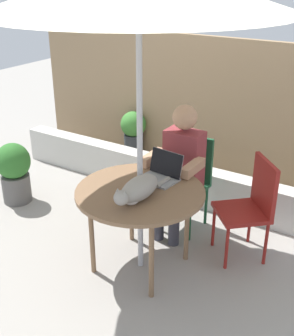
{
  "coord_description": "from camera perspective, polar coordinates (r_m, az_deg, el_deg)",
  "views": [
    {
      "loc": [
        1.67,
        -2.53,
        2.31
      ],
      "look_at": [
        0.0,
        0.1,
        0.86
      ],
      "focal_mm": 47.16,
      "sensor_mm": 36.0,
      "label": 1
    }
  ],
  "objects": [
    {
      "name": "planter_wall_low",
      "position": [
        4.62,
        7.5,
        -2.52
      ],
      "size": [
        4.84,
        0.2,
        0.4
      ],
      "primitive_type": "cube",
      "color": "beige",
      "rests_on": "ground"
    },
    {
      "name": "potted_plant_near_fence",
      "position": [
        5.57,
        -1.76,
        4.49
      ],
      "size": [
        0.32,
        0.32,
        0.66
      ],
      "color": "#33383D",
      "rests_on": "ground"
    },
    {
      "name": "patio_table",
      "position": [
        3.46,
        -0.89,
        -3.73
      ],
      "size": [
        1.02,
        1.02,
        0.71
      ],
      "color": "brown",
      "rests_on": "ground"
    },
    {
      "name": "person_seated",
      "position": [
        3.95,
        4.29,
        0.46
      ],
      "size": [
        0.48,
        0.48,
        1.22
      ],
      "color": "maroon",
      "rests_on": "ground"
    },
    {
      "name": "chair_occupied",
      "position": [
        4.15,
        5.25,
        -0.93
      ],
      "size": [
        0.4,
        0.4,
        0.88
      ],
      "color": "#194C2D",
      "rests_on": "ground"
    },
    {
      "name": "ground_plane",
      "position": [
        3.81,
        -0.83,
        -12.4
      ],
      "size": [
        14.0,
        14.0,
        0.0
      ],
      "primitive_type": "plane",
      "color": "gray"
    },
    {
      "name": "fence_back",
      "position": [
        5.0,
        11.4,
        6.88
      ],
      "size": [
        5.38,
        0.08,
        1.62
      ],
      "primitive_type": "cube",
      "color": "#937756",
      "rests_on": "ground"
    },
    {
      "name": "chair_empty",
      "position": [
        3.78,
        13.4,
        -4.29
      ],
      "size": [
        0.57,
        0.57,
        0.88
      ],
      "color": "maroon",
      "rests_on": "ground"
    },
    {
      "name": "potted_plant_by_chair",
      "position": [
        4.8,
        -16.78,
        -0.34
      ],
      "size": [
        0.36,
        0.36,
        0.65
      ],
      "color": "#595654",
      "rests_on": "ground"
    },
    {
      "name": "laptop",
      "position": [
        3.59,
        1.99,
        -0.4
      ],
      "size": [
        0.33,
        0.28,
        0.21
      ],
      "color": "gray",
      "rests_on": "patio_table"
    },
    {
      "name": "cat",
      "position": [
        3.26,
        -1.21,
        -2.81
      ],
      "size": [
        0.2,
        0.65,
        0.17
      ],
      "color": "gray",
      "rests_on": "patio_table"
    }
  ]
}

